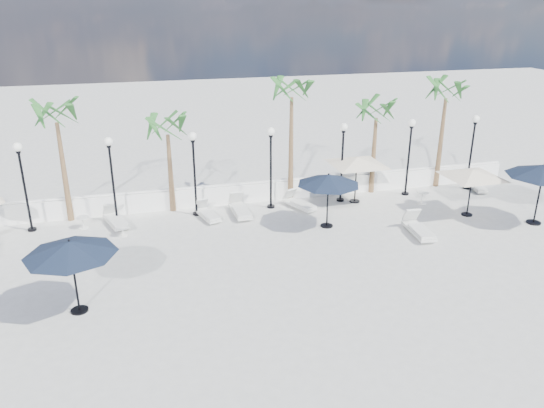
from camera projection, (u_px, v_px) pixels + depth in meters
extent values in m
plane|color=#A6A5A0|center=(316.00, 271.00, 19.17)|extent=(100.00, 100.00, 0.00)
cube|color=white|center=(266.00, 192.00, 25.77)|extent=(26.00, 0.30, 0.90)
cube|color=white|center=(266.00, 181.00, 25.58)|extent=(26.00, 0.12, 0.08)
cylinder|color=black|center=(32.00, 229.00, 22.51)|extent=(0.36, 0.36, 0.10)
cylinder|color=black|center=(25.00, 192.00, 21.90)|extent=(0.10, 0.10, 3.50)
cylinder|color=black|center=(18.00, 152.00, 21.28)|extent=(0.18, 0.18, 0.10)
sphere|color=white|center=(17.00, 147.00, 21.21)|extent=(0.36, 0.36, 0.36)
cylinder|color=black|center=(117.00, 221.00, 23.35)|extent=(0.36, 0.36, 0.10)
cylinder|color=black|center=(113.00, 185.00, 22.73)|extent=(0.10, 0.10, 3.50)
cylinder|color=black|center=(109.00, 146.00, 22.12)|extent=(0.18, 0.18, 0.10)
sphere|color=white|center=(108.00, 141.00, 22.04)|extent=(0.36, 0.36, 0.36)
cylinder|color=black|center=(197.00, 214.00, 24.18)|extent=(0.36, 0.36, 0.10)
cylinder|color=black|center=(195.00, 178.00, 23.56)|extent=(0.10, 0.10, 3.50)
cylinder|color=black|center=(193.00, 141.00, 22.95)|extent=(0.18, 0.18, 0.10)
sphere|color=white|center=(192.00, 136.00, 22.87)|extent=(0.36, 0.36, 0.36)
cylinder|color=black|center=(271.00, 206.00, 25.01)|extent=(0.36, 0.36, 0.10)
cylinder|color=black|center=(271.00, 172.00, 24.40)|extent=(0.10, 0.10, 3.50)
cylinder|color=black|center=(271.00, 136.00, 23.78)|extent=(0.18, 0.18, 0.10)
sphere|color=white|center=(271.00, 131.00, 23.71)|extent=(0.36, 0.36, 0.36)
cylinder|color=black|center=(340.00, 200.00, 25.84)|extent=(0.36, 0.36, 0.10)
cylinder|color=black|center=(342.00, 166.00, 25.23)|extent=(0.10, 0.10, 3.50)
cylinder|color=black|center=(344.00, 131.00, 24.61)|extent=(0.18, 0.18, 0.10)
sphere|color=white|center=(344.00, 127.00, 24.54)|extent=(0.36, 0.36, 0.36)
cylinder|color=black|center=(405.00, 193.00, 26.67)|extent=(0.36, 0.36, 0.10)
cylinder|color=black|center=(408.00, 161.00, 26.06)|extent=(0.10, 0.10, 3.50)
cylinder|color=black|center=(412.00, 127.00, 25.45)|extent=(0.18, 0.18, 0.10)
sphere|color=white|center=(412.00, 123.00, 25.37)|extent=(0.36, 0.36, 0.36)
cylinder|color=black|center=(466.00, 188.00, 27.51)|extent=(0.36, 0.36, 0.10)
cylinder|color=black|center=(471.00, 156.00, 26.89)|extent=(0.10, 0.10, 3.50)
cylinder|color=black|center=(475.00, 123.00, 26.28)|extent=(0.18, 0.18, 0.10)
sphere|color=white|center=(476.00, 119.00, 26.20)|extent=(0.36, 0.36, 0.36)
cone|color=brown|center=(64.00, 173.00, 22.81)|extent=(0.28, 0.28, 4.40)
cone|color=brown|center=(171.00, 174.00, 24.03)|extent=(0.28, 0.28, 3.60)
cone|color=brown|center=(291.00, 150.00, 25.13)|extent=(0.28, 0.28, 5.00)
cone|color=brown|center=(373.00, 156.00, 26.37)|extent=(0.28, 0.28, 3.80)
cone|color=brown|center=(441.00, 143.00, 27.10)|extent=(0.28, 0.28, 4.60)
cube|color=silver|center=(208.00, 216.00, 23.72)|extent=(1.03, 1.84, 0.09)
cube|color=silver|center=(210.00, 215.00, 23.49)|extent=(0.84, 1.28, 0.09)
cube|color=silver|center=(201.00, 203.00, 24.16)|extent=(0.64, 0.54, 0.55)
cube|color=silver|center=(116.00, 222.00, 23.03)|extent=(1.18, 2.01, 0.10)
cube|color=silver|center=(118.00, 221.00, 22.78)|extent=(0.96, 1.41, 0.10)
cube|color=silver|center=(110.00, 208.00, 23.50)|extent=(0.70, 0.61, 0.59)
cube|color=silver|center=(300.00, 205.00, 24.91)|extent=(1.29, 1.93, 0.10)
cube|color=silver|center=(303.00, 204.00, 24.69)|extent=(1.02, 1.37, 0.10)
cube|color=silver|center=(290.00, 193.00, 25.32)|extent=(0.70, 0.63, 0.57)
cube|color=silver|center=(419.00, 231.00, 22.07)|extent=(0.88, 2.12, 0.11)
cube|color=silver|center=(422.00, 231.00, 21.77)|extent=(0.77, 1.45, 0.11)
cube|color=silver|center=(411.00, 214.00, 22.69)|extent=(0.69, 0.55, 0.64)
cube|color=silver|center=(240.00, 211.00, 24.14)|extent=(0.75, 2.06, 0.11)
cube|color=silver|center=(242.00, 211.00, 23.85)|extent=(0.69, 1.40, 0.11)
cube|color=silver|center=(236.00, 197.00, 24.73)|extent=(0.66, 0.51, 0.64)
cube|color=silver|center=(476.00, 187.00, 27.30)|extent=(0.86, 1.70, 0.09)
cube|color=silver|center=(479.00, 187.00, 27.06)|extent=(0.72, 1.18, 0.09)
cube|color=silver|center=(472.00, 177.00, 27.80)|extent=(0.58, 0.48, 0.51)
cylinder|color=silver|center=(123.00, 236.00, 22.01)|extent=(0.36, 0.36, 0.03)
cylinder|color=silver|center=(123.00, 231.00, 21.94)|extent=(0.05, 0.05, 0.44)
cylinder|color=silver|center=(122.00, 226.00, 21.86)|extent=(0.47, 0.47, 0.03)
cylinder|color=silver|center=(84.00, 228.00, 22.75)|extent=(0.41, 0.41, 0.03)
cylinder|color=silver|center=(83.00, 223.00, 22.67)|extent=(0.06, 0.06, 0.49)
cylinder|color=silver|center=(82.00, 217.00, 22.58)|extent=(0.53, 0.53, 0.03)
cylinder|color=silver|center=(422.00, 203.00, 25.56)|extent=(0.46, 0.46, 0.03)
cylinder|color=silver|center=(422.00, 198.00, 25.47)|extent=(0.07, 0.07, 0.55)
cylinder|color=silver|center=(423.00, 192.00, 25.37)|extent=(0.60, 0.60, 0.03)
cylinder|color=black|center=(80.00, 310.00, 16.70)|extent=(0.55, 0.55, 0.06)
cylinder|color=black|center=(75.00, 278.00, 16.28)|extent=(0.07, 0.07, 2.39)
cone|color=black|center=(70.00, 248.00, 15.92)|extent=(2.82, 2.82, 0.44)
sphere|color=black|center=(69.00, 241.00, 15.83)|extent=(0.08, 0.08, 0.08)
cylinder|color=black|center=(327.00, 226.00, 22.94)|extent=(0.54, 0.54, 0.06)
cylinder|color=black|center=(328.00, 201.00, 22.53)|extent=(0.07, 0.07, 2.31)
cone|color=black|center=(329.00, 180.00, 22.18)|extent=(2.69, 2.69, 0.43)
sphere|color=black|center=(329.00, 174.00, 22.09)|extent=(0.08, 0.08, 0.08)
cylinder|color=black|center=(533.00, 222.00, 23.26)|extent=(0.61, 0.61, 0.07)
cylinder|color=black|center=(539.00, 195.00, 22.80)|extent=(0.08, 0.08, 2.63)
cone|color=black|center=(544.00, 170.00, 22.39)|extent=(3.06, 3.06, 0.49)
cylinder|color=black|center=(354.00, 201.00, 25.73)|extent=(0.50, 0.50, 0.06)
cylinder|color=black|center=(356.00, 180.00, 25.34)|extent=(0.07, 0.07, 2.20)
pyramid|color=beige|center=(357.00, 157.00, 24.93)|extent=(4.88, 4.88, 0.34)
cylinder|color=black|center=(467.00, 214.00, 24.13)|extent=(0.49, 0.49, 0.06)
cylinder|color=black|center=(470.00, 193.00, 23.76)|extent=(0.07, 0.07, 2.14)
pyramid|color=beige|center=(473.00, 170.00, 23.36)|extent=(4.65, 4.65, 0.33)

